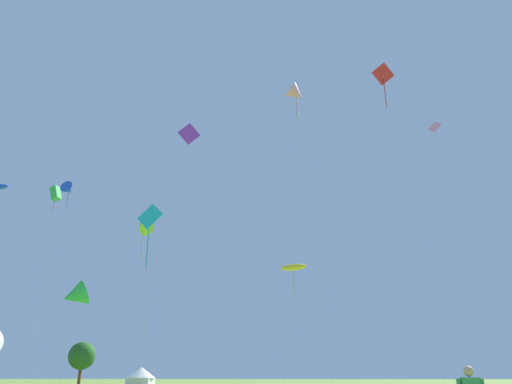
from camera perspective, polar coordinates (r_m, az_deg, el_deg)
kite_lime_delta at (r=63.20m, az=-13.27°, el=-4.06°), size 3.56×2.93×20.50m
kite_green_delta at (r=49.63m, az=-20.83°, el=-11.46°), size 3.60×3.49×10.06m
kite_blue_delta at (r=66.22m, az=-21.39°, el=0.26°), size 1.84×2.69×24.87m
kite_pink_delta at (r=45.94m, az=4.79°, el=11.61°), size 3.14×2.57×27.25m
kite_red_diamond at (r=58.99m, az=14.96°, el=12.94°), size 3.63×1.07×35.67m
kite_yellow_parafoil at (r=56.83m, az=4.50°, el=-8.94°), size 3.38×2.64×13.89m
kite_cyan_diamond at (r=45.15m, az=-12.52°, el=-3.20°), size 2.71×1.64×16.59m
kite_green_box at (r=54.16m, az=-22.75°, el=-0.20°), size 1.63×1.02×20.09m
kite_purple_diamond at (r=62.73m, az=-8.01°, el=6.63°), size 3.33×3.08×32.14m
kite_pink_diamond at (r=66.54m, az=20.62°, el=6.43°), size 1.52×1.92×32.64m
festival_tent_right at (r=72.06m, az=-13.54°, el=-20.50°), size 3.96×3.96×2.58m
tree_distant_right at (r=73.79m, az=-20.00°, el=-17.87°), size 3.70×3.70×5.87m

